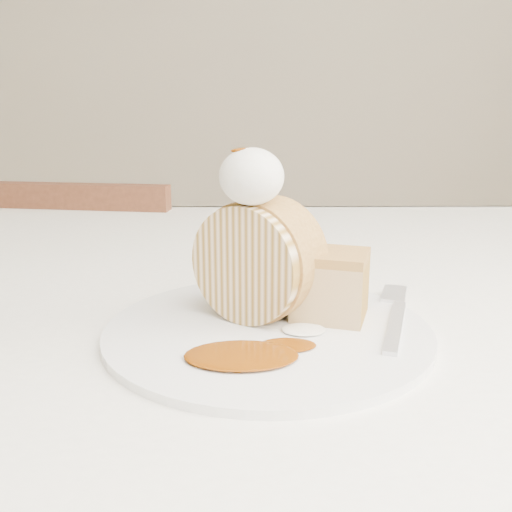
{
  "coord_description": "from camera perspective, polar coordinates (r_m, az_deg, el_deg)",
  "views": [
    {
      "loc": [
        0.03,
        -0.45,
        0.94
      ],
      "look_at": [
        0.04,
        0.02,
        0.82
      ],
      "focal_mm": 40.0,
      "sensor_mm": 36.0,
      "label": 1
    }
  ],
  "objects": [
    {
      "name": "table",
      "position": [
        0.71,
        -3.03,
        -8.48
      ],
      "size": [
        1.4,
        0.9,
        0.75
      ],
      "color": "white",
      "rests_on": "ground"
    },
    {
      "name": "chair_far",
      "position": [
        1.31,
        -14.96,
        -7.45
      ],
      "size": [
        0.43,
        0.43,
        0.8
      ],
      "rotation": [
        0.0,
        0.0,
        2.99
      ],
      "color": "brown",
      "rests_on": "ground"
    },
    {
      "name": "plate",
      "position": [
        0.5,
        1.18,
        -7.45
      ],
      "size": [
        0.35,
        0.35,
        0.01
      ],
      "primitive_type": "cylinder",
      "rotation": [
        0.0,
        0.0,
        -0.31
      ],
      "color": "white",
      "rests_on": "table"
    },
    {
      "name": "roulade_slice",
      "position": [
        0.5,
        0.22,
        -0.43
      ],
      "size": [
        0.12,
        0.1,
        0.1
      ],
      "primitive_type": "cylinder",
      "rotation": [
        1.57,
        0.0,
        -0.59
      ],
      "color": "beige",
      "rests_on": "plate"
    },
    {
      "name": "cake_chunk",
      "position": [
        0.51,
        7.44,
        -3.28
      ],
      "size": [
        0.08,
        0.07,
        0.05
      ],
      "primitive_type": "cube",
      "rotation": [
        0.0,
        0.0,
        -0.31
      ],
      "color": "#A57C3E",
      "rests_on": "plate"
    },
    {
      "name": "whipped_cream",
      "position": [
        0.47,
        -0.44,
        7.95
      ],
      "size": [
        0.05,
        0.05,
        0.05
      ],
      "primitive_type": "ellipsoid",
      "color": "white",
      "rests_on": "roulade_slice"
    },
    {
      "name": "caramel_drizzle",
      "position": [
        0.47,
        -0.9,
        11.2
      ],
      "size": [
        0.03,
        0.02,
        0.01
      ],
      "primitive_type": "ellipsoid",
      "color": "#672D04",
      "rests_on": "whipped_cream"
    },
    {
      "name": "caramel_pool",
      "position": [
        0.44,
        -1.48,
        -9.88
      ],
      "size": [
        0.1,
        0.08,
        0.0
      ],
      "primitive_type": null,
      "rotation": [
        0.0,
        0.0,
        -0.31
      ],
      "color": "#672D04",
      "rests_on": "plate"
    },
    {
      "name": "fork",
      "position": [
        0.5,
        13.75,
        -6.8
      ],
      "size": [
        0.07,
        0.16,
        0.0
      ],
      "primitive_type": "cube",
      "rotation": [
        0.0,
        0.0,
        -0.31
      ],
      "color": "silver",
      "rests_on": "plate"
    }
  ]
}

